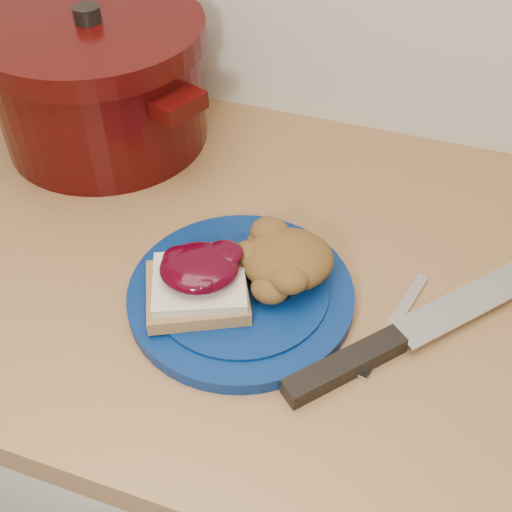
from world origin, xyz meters
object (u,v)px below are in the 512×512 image
(dutch_oven, at_px, (100,81))
(pepper_grinder, at_px, (42,75))
(chef_knife, at_px, (384,345))
(butter_knife, at_px, (394,323))
(plate, at_px, (241,295))

(dutch_oven, xyz_separation_m, pepper_grinder, (-0.10, 0.01, -0.01))
(chef_knife, bearing_deg, butter_knife, 34.66)
(plate, distance_m, chef_knife, 0.16)
(chef_knife, bearing_deg, pepper_grinder, 104.78)
(plate, bearing_deg, butter_knife, 6.96)
(plate, relative_size, butter_knife, 1.51)
(pepper_grinder, bearing_deg, plate, -32.40)
(butter_knife, xyz_separation_m, pepper_grinder, (-0.54, 0.22, 0.07))
(butter_knife, distance_m, dutch_oven, 0.49)
(plate, height_order, butter_knife, plate)
(plate, distance_m, pepper_grinder, 0.45)
(chef_knife, height_order, butter_knife, chef_knife)
(pepper_grinder, bearing_deg, dutch_oven, -7.15)
(chef_knife, xyz_separation_m, dutch_oven, (-0.44, 0.25, 0.07))
(chef_knife, distance_m, dutch_oven, 0.51)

